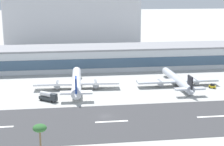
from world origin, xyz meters
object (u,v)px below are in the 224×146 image
Objects in this scene: service_baggage_tug_1 at (212,86)px; distant_hotel_block at (73,20)px; terminal_building at (113,57)px; service_fuel_truck_0 at (48,96)px; airliner_navy_tail_gate_0 at (76,83)px; palm_tree_2 at (40,129)px; airliner_black_tail_gate_1 at (178,81)px.

distant_hotel_block is at bearing -27.06° from service_baggage_tug_1.
service_fuel_truck_0 is (-36.72, -61.90, -4.63)m from terminal_building.
service_baggage_tug_1 is (65.57, -6.75, -2.34)m from airliner_navy_tail_gate_0.
palm_tree_2 is at bearing -51.93° from service_fuel_truck_0.
distant_hotel_block reaches higher than terminal_building.
service_baggage_tug_1 is at bearing -66.63° from distant_hotel_block.
distant_hotel_block reaches higher than service_baggage_tug_1.
distant_hotel_block reaches higher than airliner_navy_tail_gate_0.
airliner_navy_tail_gate_0 reaches higher than service_baggage_tug_1.
airliner_navy_tail_gate_0 is 65.96m from service_baggage_tug_1.
distant_hotel_block is 212.03m from palm_tree_2.
distant_hotel_block is 2.50× the size of airliner_black_tail_gate_1.
distant_hotel_block is (-21.38, 93.58, 14.47)m from terminal_building.
terminal_building is at bearing 28.51° from airliner_black_tail_gate_1.
palm_tree_2 is at bearing -107.23° from terminal_building.
airliner_black_tail_gate_1 is (25.95, -46.91, -3.69)m from terminal_building.
service_baggage_tug_1 is 0.31× the size of palm_tree_2.
distant_hotel_block is at bearing 85.91° from palm_tree_2.
service_baggage_tug_1 is at bearing 44.88° from service_fuel_truck_0.
distant_hotel_block reaches higher than service_fuel_truck_0.
service_fuel_truck_0 reaches higher than service_baggage_tug_1.
airliner_navy_tail_gate_0 is 1.14× the size of airliner_black_tail_gate_1.
service_baggage_tug_1 is (63.00, -145.78, -20.08)m from distant_hotel_block.
palm_tree_2 is at bearing 172.64° from airliner_navy_tail_gate_0.
palm_tree_2 reaches higher than airliner_black_tail_gate_1.
airliner_navy_tail_gate_0 is 20.88m from service_fuel_truck_0.
airliner_navy_tail_gate_0 is at bearing 90.01° from service_fuel_truck_0.
airliner_black_tail_gate_1 is 5.38× the size of service_fuel_truck_0.
service_baggage_tug_1 is (41.62, -52.19, -5.61)m from terminal_building.
service_fuel_truck_0 is at bearing 144.68° from airliner_navy_tail_gate_0.
airliner_navy_tail_gate_0 is at bearing 33.68° from service_baggage_tug_1.
distant_hotel_block is 9.94× the size of palm_tree_2.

